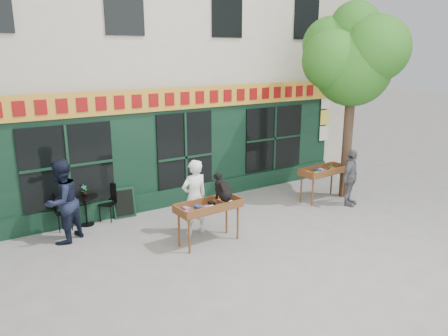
{
  "coord_description": "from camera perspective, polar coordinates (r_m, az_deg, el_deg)",
  "views": [
    {
      "loc": [
        -5.58,
        -8.27,
        4.2
      ],
      "look_at": [
        0.11,
        0.5,
        1.42
      ],
      "focal_mm": 35.0,
      "sensor_mm": 36.0,
      "label": 1
    }
  ],
  "objects": [
    {
      "name": "street_tree",
      "position": [
        13.15,
        16.49,
        13.88
      ],
      "size": [
        3.05,
        2.9,
        5.6
      ],
      "color": "#382619",
      "rests_on": "ground"
    },
    {
      "name": "bistro_chair_left",
      "position": [
        11.28,
        -20.77,
        -4.98
      ],
      "size": [
        0.37,
        0.36,
        0.95
      ],
      "rotation": [
        0.0,
        0.0,
        1.58
      ],
      "color": "black",
      "rests_on": "ground"
    },
    {
      "name": "man_left",
      "position": [
        10.47,
        -20.41,
        -4.15
      ],
      "size": [
        1.18,
        1.13,
        1.92
      ],
      "primitive_type": "imported",
      "rotation": [
        0.0,
        0.0,
        3.76
      ],
      "color": "black",
      "rests_on": "ground"
    },
    {
      "name": "bistro_chair_right",
      "position": [
        11.63,
        -14.83,
        -3.9
      ],
      "size": [
        0.51,
        0.51,
        0.95
      ],
      "rotation": [
        0.0,
        0.0,
        -0.78
      ],
      "color": "black",
      "rests_on": "ground"
    },
    {
      "name": "potted_plant",
      "position": [
        11.3,
        -17.78,
        -2.81
      ],
      "size": [
        0.17,
        0.14,
        0.28
      ],
      "primitive_type": "imported",
      "rotation": [
        0.0,
        0.0,
        0.27
      ],
      "color": "gray",
      "rests_on": "bistro_table"
    },
    {
      "name": "ground",
      "position": [
        10.83,
        0.95,
        -7.95
      ],
      "size": [
        80.0,
        80.0,
        0.0
      ],
      "primitive_type": "plane",
      "color": "slate",
      "rests_on": "ground"
    },
    {
      "name": "dog",
      "position": [
        9.78,
        -0.12,
        -2.45
      ],
      "size": [
        0.37,
        0.61,
        0.6
      ],
      "primitive_type": null,
      "rotation": [
        0.0,
        0.0,
        0.04
      ],
      "color": "black",
      "rests_on": "book_cart_center"
    },
    {
      "name": "building",
      "position": [
        15.32,
        -12.15,
        17.46
      ],
      "size": [
        14.0,
        7.26,
        10.0
      ],
      "color": "beige",
      "rests_on": "ground"
    },
    {
      "name": "book_cart_center",
      "position": [
        9.79,
        -2.0,
        -5.32
      ],
      "size": [
        1.53,
        0.69,
        0.99
      ],
      "rotation": [
        0.0,
        0.0,
        0.04
      ],
      "color": "brown",
      "rests_on": "ground"
    },
    {
      "name": "woman",
      "position": [
        10.3,
        -3.88,
        -3.83
      ],
      "size": [
        0.68,
        0.46,
        1.81
      ],
      "primitive_type": "imported",
      "rotation": [
        0.0,
        0.0,
        3.19
      ],
      "color": "white",
      "rests_on": "ground"
    },
    {
      "name": "man_right",
      "position": [
        12.71,
        16.19,
        -1.21
      ],
      "size": [
        1.03,
        0.73,
        1.62
      ],
      "primitive_type": "imported",
      "rotation": [
        0.0,
        0.0,
        0.4
      ],
      "color": "slate",
      "rests_on": "ground"
    },
    {
      "name": "book_cart_right",
      "position": [
        12.97,
        12.83,
        -0.6
      ],
      "size": [
        1.53,
        0.7,
        0.99
      ],
      "rotation": [
        0.0,
        0.0,
        0.05
      ],
      "color": "brown",
      "rests_on": "ground"
    },
    {
      "name": "bistro_table",
      "position": [
        11.41,
        -17.64,
        -4.54
      ],
      "size": [
        0.6,
        0.6,
        0.76
      ],
      "color": "black",
      "rests_on": "ground"
    },
    {
      "name": "chalkboard",
      "position": [
        11.73,
        -12.88,
        -4.43
      ],
      "size": [
        0.58,
        0.26,
        0.79
      ],
      "rotation": [
        0.0,
        0.0,
        -0.12
      ],
      "color": "black",
      "rests_on": "ground"
    }
  ]
}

